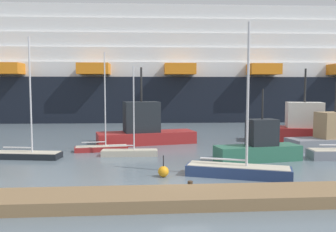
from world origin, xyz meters
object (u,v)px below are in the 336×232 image
Objects in this scene: fishing_boat_0 at (300,128)px; channel_buoy_0 at (163,171)px; sailboat_2 at (238,169)px; sailboat_4 at (102,147)px; fishing_boat_2 at (144,129)px; sailboat_1 at (130,151)px; cruise_ship at (101,73)px; fishing_boat_3 at (332,136)px; sailboat_0 at (27,153)px; fishing_boat_1 at (259,147)px.

fishing_boat_0 reaches higher than channel_buoy_0.
sailboat_4 is at bearing 154.28° from sailboat_2.
fishing_boat_2 is 11.88m from channel_buoy_0.
channel_buoy_0 is at bearing -69.76° from sailboat_1.
sailboat_4 is at bearing 117.65° from channel_buoy_0.
cruise_ship reaches higher than sailboat_2.
sailboat_2 is 4.18m from channel_buoy_0.
fishing_boat_0 is at bearing 94.70° from fishing_boat_3.
sailboat_0 is 0.94× the size of fishing_boat_2.
fishing_boat_2 is 7.41× the size of channel_buoy_0.
sailboat_4 is (-2.26, 2.05, 0.02)m from sailboat_1.
cruise_ship is (-3.33, 30.05, 7.05)m from sailboat_4.
cruise_ship reaches higher than sailboat_4.
sailboat_4 is 9.38m from channel_buoy_0.
channel_buoy_0 is at bearing -77.31° from cruise_ship.
sailboat_4 is 1.06× the size of fishing_boat_3.
sailboat_2 is 0.94× the size of fishing_boat_0.
fishing_boat_0 reaches higher than sailboat_1.
fishing_boat_1 is at bearing -29.49° from sailboat_4.
fishing_boat_3 reaches higher than fishing_boat_1.
sailboat_4 is 18.05m from fishing_boat_0.
sailboat_4 is at bearing 35.88° from sailboat_0.
channel_buoy_0 is 0.01× the size of cruise_ship.
cruise_ship is at bearing 96.42° from sailboat_0.
sailboat_2 is 41.01m from cruise_ship.
fishing_boat_2 reaches higher than sailboat_1.
fishing_boat_3 is at bearing 58.90° from sailboat_2.
fishing_boat_0 is 34.43m from cruise_ship.
fishing_boat_3 is 5.99× the size of channel_buoy_0.
channel_buoy_0 is at bearing -123.55° from fishing_boat_0.
fishing_boat_2 is at bearing 157.65° from fishing_boat_3.
sailboat_4 is 31.04m from cruise_ship.
fishing_boat_0 is 7.47× the size of channel_buoy_0.
fishing_boat_3 is (7.45, 4.06, 0.12)m from fishing_boat_1.
channel_buoy_0 is (-6.76, -3.88, -0.64)m from fishing_boat_1.
sailboat_1 is 0.77× the size of sailboat_2.
sailboat_0 is at bearing -150.28° from fishing_boat_0.
fishing_boat_1 is (-6.58, -7.90, -0.31)m from fishing_boat_0.
cruise_ship reaches higher than fishing_boat_3.
fishing_boat_1 is at bearing -159.51° from fishing_boat_3.
sailboat_2 is at bearing -3.97° from channel_buoy_0.
fishing_boat_3 is at bearing 153.58° from fishing_boat_2.
fishing_boat_1 is at bearing 29.90° from channel_buoy_0.
fishing_boat_1 is (16.01, -1.96, 0.58)m from sailboat_0.
fishing_boat_2 is at bearing 124.41° from fishing_boat_1.
fishing_boat_2 is (1.12, 5.54, 0.95)m from sailboat_1.
fishing_boat_2 is (-5.14, 12.09, 0.85)m from sailboat_2.
fishing_boat_1 is (8.84, -2.37, 0.61)m from sailboat_1.
sailboat_2 reaches higher than fishing_boat_1.
sailboat_0 is 1.16× the size of fishing_boat_3.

